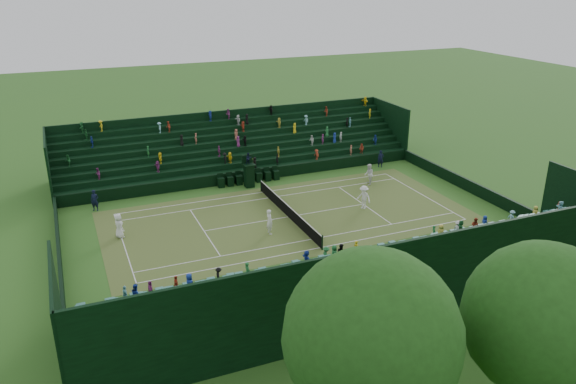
# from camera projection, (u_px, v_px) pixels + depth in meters

# --- Properties ---
(ground) EXTENTS (160.00, 160.00, 0.00)m
(ground) POSITION_uv_depth(u_px,v_px,m) (288.00, 217.00, 41.68)
(ground) COLOR #356A21
(ground) RESTS_ON ground
(court_surface) EXTENTS (12.97, 26.77, 0.01)m
(court_surface) POSITION_uv_depth(u_px,v_px,m) (288.00, 217.00, 41.68)
(court_surface) COLOR #326622
(court_surface) RESTS_ON ground
(perimeter_wall_north) EXTENTS (17.17, 0.20, 1.00)m
(perimeter_wall_north) POSITION_uv_depth(u_px,v_px,m) (462.00, 182.00, 47.22)
(perimeter_wall_north) COLOR black
(perimeter_wall_north) RESTS_ON ground
(perimeter_wall_south) EXTENTS (17.17, 0.20, 1.00)m
(perimeter_wall_south) POSITION_uv_depth(u_px,v_px,m) (59.00, 249.00, 35.78)
(perimeter_wall_south) COLOR black
(perimeter_wall_south) RESTS_ON ground
(perimeter_wall_east) EXTENTS (0.20, 31.77, 1.00)m
(perimeter_wall_east) POSITION_uv_depth(u_px,v_px,m) (342.00, 261.00, 34.20)
(perimeter_wall_east) COLOR black
(perimeter_wall_east) RESTS_ON ground
(perimeter_wall_west) EXTENTS (0.20, 31.77, 1.00)m
(perimeter_wall_west) POSITION_uv_depth(u_px,v_px,m) (250.00, 176.00, 48.80)
(perimeter_wall_west) COLOR black
(perimeter_wall_west) RESTS_ON ground
(north_grandstand) EXTENTS (6.60, 32.00, 4.90)m
(north_grandstand) POSITION_uv_depth(u_px,v_px,m) (379.00, 278.00, 30.23)
(north_grandstand) COLOR black
(north_grandstand) RESTS_ON ground
(south_grandstand) EXTENTS (6.60, 32.00, 4.90)m
(south_grandstand) POSITION_uv_depth(u_px,v_px,m) (235.00, 151.00, 52.01)
(south_grandstand) COLOR black
(south_grandstand) RESTS_ON ground
(tennis_net) EXTENTS (11.67, 0.10, 1.06)m
(tennis_net) POSITION_uv_depth(u_px,v_px,m) (288.00, 211.00, 41.49)
(tennis_net) COLOR black
(tennis_net) RESTS_ON ground
(umpire_chair) EXTENTS (0.96, 0.96, 3.01)m
(umpire_chair) POSITION_uv_depth(u_px,v_px,m) (249.00, 172.00, 47.22)
(umpire_chair) COLOR black
(umpire_chair) RESTS_ON ground
(courtside_chairs) EXTENTS (0.54, 5.51, 1.18)m
(courtside_chairs) POSITION_uv_depth(u_px,v_px,m) (249.00, 178.00, 48.32)
(courtside_chairs) COLOR black
(courtside_chairs) RESTS_ON ground
(player_near_west) EXTENTS (1.00, 0.83, 1.74)m
(player_near_west) POSITION_uv_depth(u_px,v_px,m) (119.00, 226.00, 38.13)
(player_near_west) COLOR white
(player_near_west) RESTS_ON ground
(player_near_east) EXTENTS (0.68, 0.47, 1.82)m
(player_near_east) POSITION_uv_depth(u_px,v_px,m) (269.00, 222.00, 38.70)
(player_near_east) COLOR white
(player_near_east) RESTS_ON ground
(player_far_west) EXTENTS (1.09, 0.98, 1.83)m
(player_far_west) POSITION_uv_depth(u_px,v_px,m) (369.00, 174.00, 47.85)
(player_far_west) COLOR white
(player_far_west) RESTS_ON ground
(player_far_east) EXTENTS (1.38, 1.15, 1.86)m
(player_far_east) POSITION_uv_depth(u_px,v_px,m) (364.00, 197.00, 42.89)
(player_far_east) COLOR white
(player_far_east) RESTS_ON ground
(line_judge_north) EXTENTS (0.56, 0.68, 1.61)m
(line_judge_north) POSITION_uv_depth(u_px,v_px,m) (381.00, 159.00, 52.27)
(line_judge_north) COLOR black
(line_judge_north) RESTS_ON ground
(line_judge_south) EXTENTS (0.61, 0.71, 1.65)m
(line_judge_south) POSITION_uv_depth(u_px,v_px,m) (95.00, 200.00, 42.56)
(line_judge_south) COLOR black
(line_judge_south) RESTS_ON ground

